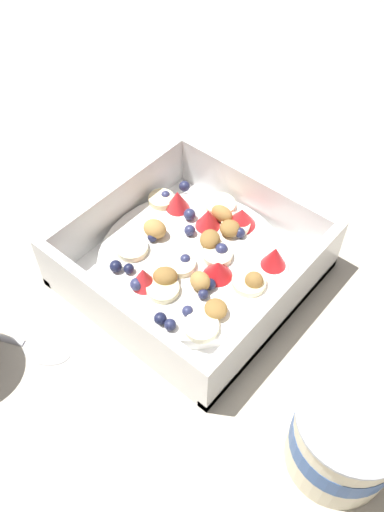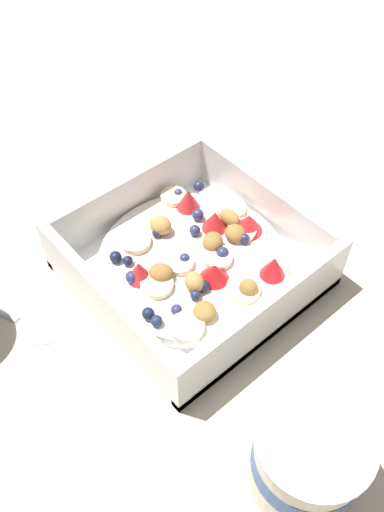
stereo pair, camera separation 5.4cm
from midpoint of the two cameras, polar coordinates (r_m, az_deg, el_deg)
name	(u,v)px [view 2 (the right image)]	position (r m, az deg, el deg)	size (l,w,h in m)	color
ground_plane	(217,276)	(0.57, 5.33, -2.23)	(2.40, 2.40, 0.00)	beige
fruit_bowl	(194,261)	(0.55, 2.99, -0.67)	(0.22, 0.22, 0.07)	white
spoon	(15,318)	(0.55, -15.38, -6.42)	(0.09, 0.17, 0.01)	silver
yogurt_cup	(307,459)	(0.45, 15.62, -20.01)	(0.09, 0.09, 0.08)	beige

